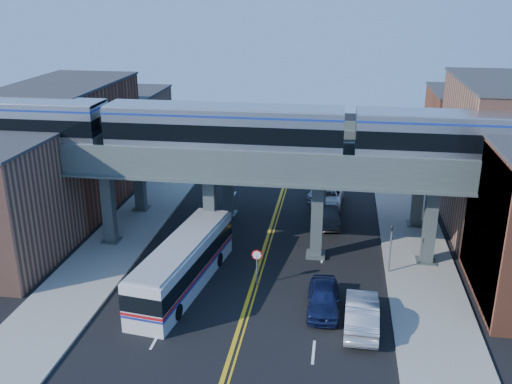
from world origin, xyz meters
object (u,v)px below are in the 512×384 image
(stop_sign, at_px, (257,262))
(car_parked_curb, at_px, (362,313))
(car_lane_b, at_px, (328,215))
(car_lane_c, at_px, (328,197))
(car_lane_d, at_px, (321,190))
(transit_train, at_px, (224,129))
(car_lane_a, at_px, (323,298))
(traffic_signal, at_px, (391,244))
(transit_bus, at_px, (183,264))

(stop_sign, bearing_deg, car_parked_curb, -30.71)
(car_lane_b, distance_m, car_lane_c, 4.38)
(car_lane_d, xyz_separation_m, car_parked_curb, (3.25, -21.96, 0.17))
(car_lane_d, bearing_deg, car_lane_c, -67.61)
(transit_train, distance_m, stop_sign, 9.70)
(car_lane_a, bearing_deg, traffic_signal, 50.12)
(stop_sign, height_order, car_lane_d, stop_sign)
(transit_bus, relative_size, car_lane_c, 2.14)
(traffic_signal, relative_size, car_lane_a, 0.83)
(traffic_signal, bearing_deg, transit_train, 170.54)
(stop_sign, relative_size, car_lane_b, 0.54)
(transit_bus, xyz_separation_m, car_lane_c, (9.06, 16.55, -0.81))
(transit_bus, bearing_deg, car_lane_a, -91.95)
(car_lane_a, distance_m, car_lane_d, 20.41)
(stop_sign, height_order, car_lane_c, stop_sign)
(transit_bus, bearing_deg, car_lane_b, -29.23)
(car_lane_c, height_order, car_lane_d, car_lane_c)
(traffic_signal, relative_size, car_parked_curb, 0.74)
(traffic_signal, bearing_deg, car_lane_a, -128.51)
(transit_train, relative_size, car_lane_d, 10.22)
(transit_train, xyz_separation_m, stop_sign, (3.11, -5.00, -7.70))
(car_lane_d, bearing_deg, stop_sign, -95.35)
(car_lane_b, bearing_deg, car_lane_a, -97.22)
(transit_train, relative_size, stop_sign, 19.80)
(transit_train, relative_size, transit_bus, 4.17)
(car_lane_c, bearing_deg, car_lane_b, -84.01)
(car_lane_c, bearing_deg, traffic_signal, -65.78)
(stop_sign, xyz_separation_m, car_lane_a, (4.53, -2.49, -0.92))
(transit_bus, xyz_separation_m, car_lane_a, (9.35, -1.62, -0.78))
(car_lane_c, height_order, car_parked_curb, car_parked_curb)
(transit_bus, height_order, car_lane_c, transit_bus)
(car_lane_c, bearing_deg, stop_sign, -101.09)
(transit_bus, bearing_deg, traffic_signal, -66.39)
(car_lane_b, bearing_deg, traffic_signal, -69.32)
(transit_train, bearing_deg, stop_sign, -58.12)
(car_lane_d, bearing_deg, car_parked_curb, -75.60)
(transit_train, relative_size, car_lane_b, 10.74)
(traffic_signal, distance_m, car_lane_d, 15.90)
(car_lane_c, bearing_deg, transit_train, -120.48)
(car_lane_a, distance_m, car_parked_curb, 2.79)
(traffic_signal, height_order, car_lane_a, traffic_signal)
(car_lane_d, height_order, car_parked_curb, car_parked_curb)
(stop_sign, bearing_deg, transit_bus, -169.77)
(stop_sign, distance_m, traffic_signal, 9.41)
(traffic_signal, bearing_deg, stop_sign, -161.37)
(car_lane_b, height_order, car_lane_c, car_lane_c)
(car_lane_d, bearing_deg, transit_bus, -108.15)
(transit_bus, relative_size, car_lane_a, 2.54)
(car_lane_b, bearing_deg, transit_train, -147.74)
(car_lane_c, relative_size, car_lane_d, 1.15)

